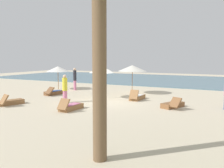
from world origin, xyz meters
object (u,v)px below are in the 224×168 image
object	(u,v)px
umbrella_1	(132,68)
lounger_0	(173,105)
person_2	(65,88)
lounger_2	(10,102)
lounger_3	(71,107)
lounger_4	(137,97)
umbrella_4	(58,69)
person_1	(75,79)
umbrella_3	(102,69)
lounger_5	(54,93)

from	to	relation	value
umbrella_1	lounger_0	world-z (taller)	umbrella_1
lounger_0	person_2	world-z (taller)	person_2
lounger_0	lounger_2	bearing A→B (deg)	-158.10
lounger_3	lounger_4	size ratio (longest dim) A/B	1.03
lounger_4	lounger_3	bearing A→B (deg)	-113.89
person_2	umbrella_4	bearing A→B (deg)	132.93
lounger_2	person_1	bearing A→B (deg)	92.98
umbrella_4	lounger_2	size ratio (longest dim) A/B	1.17
umbrella_3	lounger_3	world-z (taller)	umbrella_3
umbrella_1	person_2	bearing A→B (deg)	-113.77
lounger_3	lounger_5	world-z (taller)	lounger_3
lounger_3	lounger_4	world-z (taller)	lounger_4
lounger_4	lounger_0	bearing A→B (deg)	-28.76
umbrella_3	umbrella_1	bearing A→B (deg)	70.50
lounger_2	person_1	world-z (taller)	person_1
umbrella_4	lounger_3	world-z (taller)	umbrella_4
umbrella_3	lounger_2	world-z (taller)	umbrella_3
person_1	umbrella_1	bearing A→B (deg)	2.87
lounger_5	umbrella_4	bearing A→B (deg)	123.17
lounger_3	umbrella_3	bearing A→B (deg)	94.30
umbrella_4	lounger_5	bearing A→B (deg)	-56.83
umbrella_4	lounger_4	size ratio (longest dim) A/B	1.26
umbrella_3	lounger_3	size ratio (longest dim) A/B	1.35
lounger_0	person_1	size ratio (longest dim) A/B	0.91
person_2	lounger_0	bearing A→B (deg)	13.32
lounger_3	person_1	xyz separation A→B (m)	(-4.54, 6.76, 0.85)
umbrella_1	lounger_3	bearing A→B (deg)	-96.08
lounger_5	umbrella_1	bearing A→B (deg)	31.76
umbrella_4	lounger_0	world-z (taller)	umbrella_4
lounger_0	lounger_2	distance (m)	9.71
lounger_5	person_2	world-z (taller)	person_2
person_1	person_2	distance (m)	5.90
umbrella_1	lounger_0	bearing A→B (deg)	-43.40
umbrella_3	person_2	world-z (taller)	umbrella_3
lounger_3	lounger_2	bearing A→B (deg)	-173.67
lounger_5	person_2	size ratio (longest dim) A/B	1.01
lounger_5	lounger_3	bearing A→B (deg)	-40.80
lounger_4	person_2	size ratio (longest dim) A/B	0.92
umbrella_4	person_2	bearing A→B (deg)	-47.07
umbrella_4	lounger_3	bearing A→B (deg)	-46.52
person_2	lounger_4	bearing A→B (deg)	39.50
lounger_4	lounger_5	xyz separation A→B (m)	(-6.50, -0.86, -0.00)
lounger_2	lounger_3	bearing A→B (deg)	6.33
lounger_0	person_2	bearing A→B (deg)	-166.68
umbrella_3	lounger_4	bearing A→B (deg)	14.74
umbrella_1	person_1	size ratio (longest dim) A/B	1.15
lounger_4	person_2	distance (m)	4.85
umbrella_3	lounger_4	distance (m)	3.08
person_1	lounger_3	bearing A→B (deg)	-56.12
umbrella_1	lounger_5	xyz separation A→B (m)	(-5.18, -3.21, -1.84)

